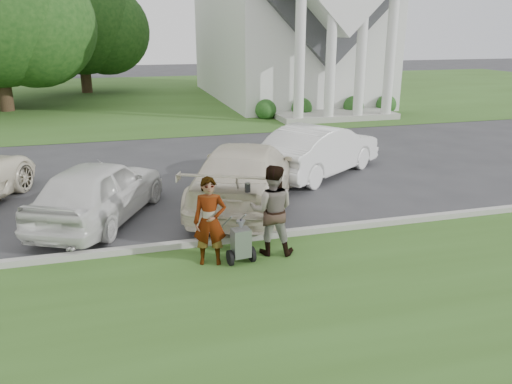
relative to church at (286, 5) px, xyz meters
name	(u,v)px	position (x,y,z in m)	size (l,w,h in m)	color
ground	(227,254)	(-9.00, -23.11, -5.94)	(120.00, 120.00, 0.00)	#333335
grass_strip	(268,335)	(-9.00, -26.11, -5.93)	(80.00, 7.00, 0.01)	#33541D
church_lawn	(145,96)	(-9.00, 3.89, -5.93)	(80.00, 30.00, 0.01)	#33541D
curb	(221,240)	(-9.00, -22.56, -5.86)	(80.00, 0.18, 0.15)	#9E9E93
church	(286,5)	(0.00, 0.00, 0.00)	(9.19, 19.00, 24.10)	white
tree_back	(80,25)	(-13.01, 6.87, -1.21)	(9.61, 7.60, 8.89)	#332316
striping_cart	(241,243)	(-8.81, -23.59, -5.52)	(0.57, 1.09, 0.98)	black
person_left	(210,222)	(-9.39, -23.46, -5.06)	(0.64, 0.42, 1.76)	#999999
person_right	(272,211)	(-8.09, -23.31, -5.00)	(0.91, 0.71, 1.88)	#999999
parking_meter_near	(248,207)	(-8.48, -22.87, -5.03)	(0.10, 0.09, 1.44)	gray
car_b	(99,190)	(-11.52, -20.40, -5.18)	(1.80, 4.47, 1.52)	silver
car_c	(246,175)	(-7.85, -20.26, -5.11)	(2.33, 5.73, 1.66)	silver
car_d	(320,150)	(-4.85, -18.00, -5.14)	(1.70, 4.87, 1.60)	white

